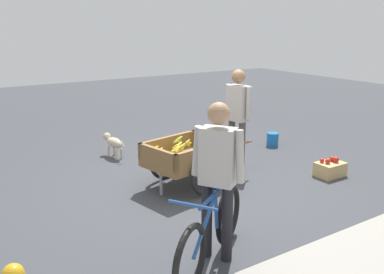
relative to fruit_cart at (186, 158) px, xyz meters
name	(u,v)px	position (x,y,z in m)	size (l,w,h in m)	color
ground_plane	(196,185)	(-0.14, 0.07, -0.44)	(24.00, 24.00, 0.00)	#3D3F44
fruit_cart	(186,158)	(0.00, 0.00, 0.00)	(1.77, 1.09, 0.73)	olive
vendor_person	(237,110)	(-1.13, -0.23, 0.54)	(0.26, 0.54, 1.63)	#4C4742
bicycle	(211,233)	(0.90, 1.91, -0.09)	(1.43, 0.95, 0.85)	black
cyclist_person	(218,168)	(0.77, 1.82, 0.53)	(0.35, 0.50, 1.62)	black
dog	(113,142)	(0.33, -1.90, -0.17)	(0.23, 0.67, 0.40)	beige
plastic_bucket	(273,139)	(-2.55, -0.86, -0.31)	(0.23, 0.23, 0.26)	#1966B2
apple_crate	(330,168)	(-2.14, 0.87, -0.32)	(0.44, 0.32, 0.31)	tan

